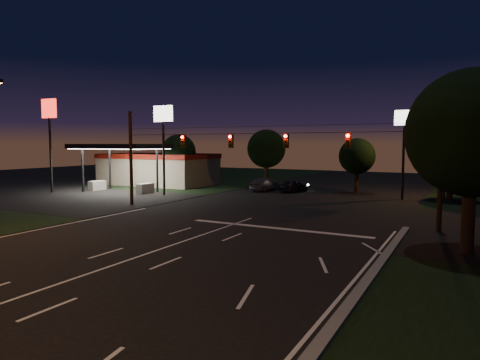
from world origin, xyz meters
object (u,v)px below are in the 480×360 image
Objects in this scene: tree_right_near at (472,135)px; car_oncoming_b at (265,185)px; car_oncoming_a at (293,186)px; utility_pole_right at (438,232)px.

tree_right_near is 28.92m from car_oncoming_b.
car_oncoming_b is at bearing 23.54° from car_oncoming_a.
tree_right_near is 2.04× the size of car_oncoming_b.
tree_right_near reaches higher than car_oncoming_b.
utility_pole_right is at bearing 107.53° from tree_right_near.
utility_pole_right reaches higher than car_oncoming_a.
tree_right_near is at bearing -72.47° from utility_pole_right.
utility_pole_right is at bearing 147.06° from car_oncoming_a.
car_oncoming_b is (-20.05, 20.24, -4.97)m from tree_right_near.
tree_right_near is (1.53, -4.83, 5.68)m from utility_pole_right.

